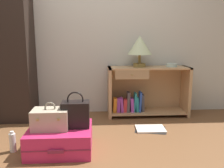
# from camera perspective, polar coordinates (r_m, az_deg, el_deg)

# --- Properties ---
(ground_plane) EXTENTS (9.00, 9.00, 0.00)m
(ground_plane) POSITION_cam_1_polar(r_m,az_deg,el_deg) (2.27, -4.62, -17.64)
(ground_plane) COLOR brown
(back_wall) EXTENTS (6.40, 0.10, 2.60)m
(back_wall) POSITION_cam_1_polar(r_m,az_deg,el_deg) (3.50, -4.55, 14.36)
(back_wall) COLOR beige
(back_wall) RESTS_ON ground_plane
(bookshelf) EXTENTS (1.13, 0.37, 0.70)m
(bookshelf) POSITION_cam_1_polar(r_m,az_deg,el_deg) (3.41, 7.72, -1.85)
(bookshelf) COLOR tan
(bookshelf) RESTS_ON ground_plane
(table_lamp) EXTENTS (0.33, 0.33, 0.43)m
(table_lamp) POSITION_cam_1_polar(r_m,az_deg,el_deg) (3.30, 6.70, 9.04)
(table_lamp) COLOR olive
(table_lamp) RESTS_ON bookshelf
(bowl) EXTENTS (0.15, 0.15, 0.05)m
(bowl) POSITION_cam_1_polar(r_m,az_deg,el_deg) (3.43, 14.19, 4.46)
(bowl) COLOR silver
(bowl) RESTS_ON bookshelf
(suitcase_large) EXTENTS (0.61, 0.54, 0.23)m
(suitcase_large) POSITION_cam_1_polar(r_m,az_deg,el_deg) (2.44, -12.28, -12.78)
(suitcase_large) COLOR #DB2860
(suitcase_large) RESTS_ON ground_plane
(train_case) EXTENTS (0.34, 0.24, 0.26)m
(train_case) POSITION_cam_1_polar(r_m,az_deg,el_deg) (2.36, -14.57, -8.13)
(train_case) COLOR #B7A88E
(train_case) RESTS_ON suitcase_large
(handbag) EXTENTS (0.27, 0.17, 0.35)m
(handbag) POSITION_cam_1_polar(r_m,az_deg,el_deg) (2.35, -8.74, -7.10)
(handbag) COLOR black
(handbag) RESTS_ON suitcase_large
(bottle) EXTENTS (0.06, 0.06, 0.21)m
(bottle) POSITION_cam_1_polar(r_m,az_deg,el_deg) (2.55, -22.82, -12.79)
(bottle) COLOR white
(bottle) RESTS_ON ground_plane
(open_book_on_floor) EXTENTS (0.41, 0.34, 0.02)m
(open_book_on_floor) POSITION_cam_1_polar(r_m,az_deg,el_deg) (2.95, 9.22, -10.63)
(open_book_on_floor) COLOR white
(open_book_on_floor) RESTS_ON ground_plane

